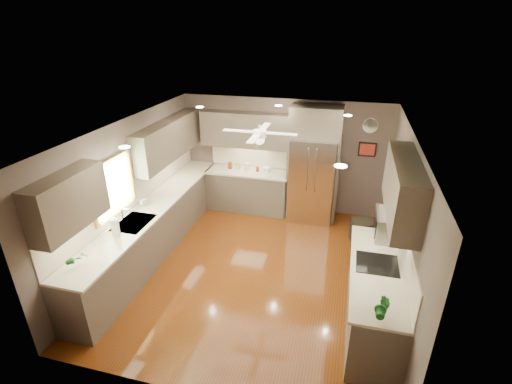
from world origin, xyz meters
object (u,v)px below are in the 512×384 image
at_px(stool, 362,231).
at_px(paper_towel, 115,227).
at_px(canister_a, 230,165).
at_px(canister_b, 238,166).
at_px(potted_plant_left, 78,258).
at_px(microwave, 391,225).
at_px(bowl, 266,171).
at_px(soap_bottle, 144,201).
at_px(canister_d, 257,169).
at_px(canister_c, 247,167).
at_px(refrigerator, 313,167).
at_px(potted_plant_right, 383,308).

relative_size(stool, paper_towel, 1.66).
bearing_deg(canister_a, canister_b, 3.55).
distance_m(canister_a, canister_b, 0.19).
height_order(potted_plant_left, stool, potted_plant_left).
relative_size(microwave, paper_towel, 1.82).
xyz_separation_m(bowl, paper_towel, (-1.65, -3.16, 0.11)).
bearing_deg(canister_a, paper_towel, -104.52).
bearing_deg(stool, soap_bottle, -161.75).
distance_m(canister_d, paper_towel, 3.46).
bearing_deg(canister_a, canister_c, -1.90).
distance_m(refrigerator, paper_towel, 4.08).
xyz_separation_m(potted_plant_left, refrigerator, (2.66, 3.94, 0.09)).
relative_size(soap_bottle, potted_plant_left, 0.56).
relative_size(soap_bottle, refrigerator, 0.07).
height_order(canister_c, soap_bottle, canister_c).
bearing_deg(potted_plant_left, canister_c, 73.32).
bearing_deg(paper_towel, bowl, 62.46).
relative_size(canister_c, potted_plant_left, 0.55).
distance_m(potted_plant_left, stool, 4.99).
bearing_deg(bowl, canister_b, 179.51).
distance_m(potted_plant_left, bowl, 4.34).
bearing_deg(canister_c, canister_b, 173.25).
relative_size(canister_c, refrigerator, 0.07).
relative_size(potted_plant_right, refrigerator, 0.12).
xyz_separation_m(canister_b, canister_c, (0.21, -0.02, 0.02)).
distance_m(refrigerator, microwave, 3.03).
bearing_deg(refrigerator, potted_plant_left, -123.99).
xyz_separation_m(canister_b, refrigerator, (1.67, -0.08, 0.18)).
xyz_separation_m(canister_b, soap_bottle, (-1.11, -2.15, 0.02)).
bearing_deg(canister_b, potted_plant_right, -54.28).
relative_size(canister_b, soap_bottle, 0.86).
distance_m(soap_bottle, microwave, 4.18).
xyz_separation_m(potted_plant_left, bowl, (1.63, 4.02, -0.13)).
distance_m(canister_c, potted_plant_right, 4.79).
xyz_separation_m(canister_c, paper_towel, (-1.21, -3.14, 0.05)).
distance_m(canister_b, canister_d, 0.45).
bearing_deg(potted_plant_left, canister_d, 70.16).
relative_size(potted_plant_right, bowl, 1.41).
bearing_deg(potted_plant_left, refrigerator, 56.01).
bearing_deg(canister_c, potted_plant_left, -106.68).
xyz_separation_m(potted_plant_left, potted_plant_right, (3.87, 0.03, -0.00)).
distance_m(potted_plant_right, refrigerator, 4.10).
height_order(canister_a, bowl, canister_a).
distance_m(potted_plant_left, microwave, 4.19).
distance_m(potted_plant_right, paper_towel, 3.97).
bearing_deg(paper_towel, canister_b, 72.41).
bearing_deg(canister_d, soap_bottle, -126.38).
relative_size(canister_b, refrigerator, 0.06).
distance_m(bowl, paper_towel, 3.57).
height_order(soap_bottle, paper_towel, paper_towel).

